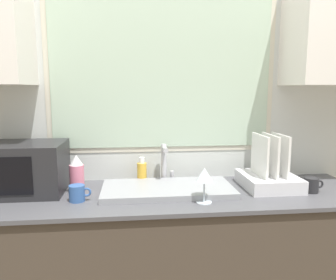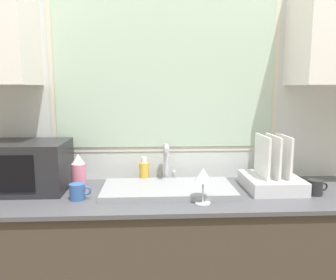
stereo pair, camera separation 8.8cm
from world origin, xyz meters
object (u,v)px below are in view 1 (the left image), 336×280
object	(u,v)px
microwave	(18,168)
wine_glass	(204,176)
soap_bottle	(142,172)
faucet	(165,161)
mug_near_sink	(77,193)
dish_rack	(269,175)
spray_bottle	(77,175)

from	to	relation	value
microwave	wine_glass	world-z (taller)	microwave
soap_bottle	wine_glass	distance (m)	0.47
faucet	wine_glass	bearing A→B (deg)	-67.69
mug_near_sink	microwave	bearing A→B (deg)	152.34
microwave	dish_rack	world-z (taller)	dish_rack
spray_bottle	wine_glass	xyz separation A→B (m)	(0.62, -0.22, 0.03)
microwave	spray_bottle	xyz separation A→B (m)	(0.30, -0.03, -0.03)
mug_near_sink	wine_glass	size ratio (longest dim) A/B	0.62
wine_glass	spray_bottle	bearing A→B (deg)	160.58
faucet	soap_bottle	world-z (taller)	faucet
dish_rack	spray_bottle	size ratio (longest dim) A/B	1.60
microwave	dish_rack	bearing A→B (deg)	-2.19
microwave	dish_rack	size ratio (longest dim) A/B	1.44
soap_bottle	mug_near_sink	distance (m)	0.42
faucet	soap_bottle	bearing A→B (deg)	179.02
spray_bottle	soap_bottle	distance (m)	0.37
dish_rack	soap_bottle	size ratio (longest dim) A/B	2.15
spray_bottle	soap_bottle	bearing A→B (deg)	24.20
spray_bottle	mug_near_sink	distance (m)	0.14
soap_bottle	faucet	bearing A→B (deg)	-0.98
dish_rack	wine_glass	size ratio (longest dim) A/B	1.88
microwave	soap_bottle	xyz separation A→B (m)	(0.63, 0.12, -0.07)
faucet	soap_bottle	size ratio (longest dim) A/B	1.49
microwave	faucet	bearing A→B (deg)	8.51
soap_bottle	dish_rack	bearing A→B (deg)	-13.72
dish_rack	spray_bottle	distance (m)	1.02
faucet	mug_near_sink	distance (m)	0.53
mug_near_sink	wine_glass	distance (m)	0.61
faucet	spray_bottle	xyz separation A→B (m)	(-0.47, -0.15, -0.03)
microwave	mug_near_sink	distance (m)	0.37
spray_bottle	wine_glass	world-z (taller)	spray_bottle
faucet	soap_bottle	xyz separation A→B (m)	(-0.13, 0.00, -0.06)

